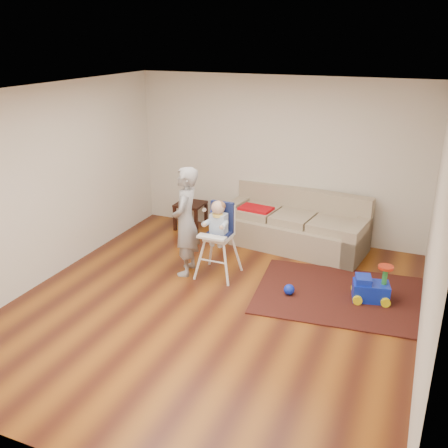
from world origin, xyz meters
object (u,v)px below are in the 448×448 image
at_px(sofa, 294,221).
at_px(side_table, 191,216).
at_px(ride_on_toy, 372,282).
at_px(adult, 186,222).
at_px(toy_ball, 289,290).
at_px(high_chair, 218,240).

xyz_separation_m(sofa, side_table, (-1.92, 0.09, -0.21)).
xyz_separation_m(ride_on_toy, adult, (-2.61, -0.17, 0.53)).
distance_m(sofa, ride_on_toy, 1.99).
relative_size(toy_ball, high_chair, 0.13).
relative_size(side_table, toy_ball, 3.27).
relative_size(side_table, ride_on_toy, 0.95).
relative_size(ride_on_toy, toy_ball, 3.45).
distance_m(sofa, toy_ball, 1.73).
xyz_separation_m(sofa, high_chair, (-0.72, -1.44, 0.10)).
distance_m(ride_on_toy, high_chair, 2.17).
bearing_deg(toy_ball, high_chair, 169.59).
height_order(side_table, ride_on_toy, ride_on_toy).
relative_size(sofa, side_table, 5.09).
bearing_deg(adult, side_table, -167.10).
bearing_deg(ride_on_toy, high_chair, 169.03).
bearing_deg(sofa, high_chair, -108.89).
bearing_deg(toy_ball, sofa, 103.83).
height_order(side_table, toy_ball, side_table).
relative_size(ride_on_toy, high_chair, 0.44).
bearing_deg(ride_on_toy, toy_ball, -177.64).
xyz_separation_m(sofa, ride_on_toy, (1.43, -1.37, -0.18)).
distance_m(sofa, high_chair, 1.61).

